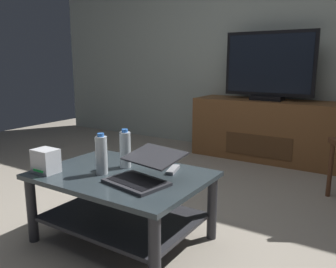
# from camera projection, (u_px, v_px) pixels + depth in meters

# --- Properties ---
(ground_plane) EXTENTS (7.68, 7.68, 0.00)m
(ground_plane) POSITION_uv_depth(u_px,v_px,m) (142.00, 229.00, 2.25)
(ground_plane) COLOR #9E9384
(back_wall) EXTENTS (6.40, 0.12, 2.80)m
(back_wall) POSITION_uv_depth(u_px,v_px,m) (266.00, 34.00, 3.97)
(back_wall) COLOR #A8B2A8
(back_wall) RESTS_ON ground
(coffee_table) EXTENTS (1.00, 0.71, 0.43)m
(coffee_table) POSITION_uv_depth(u_px,v_px,m) (122.00, 194.00, 2.06)
(coffee_table) COLOR #2D383D
(coffee_table) RESTS_ON ground
(media_cabinet) EXTENTS (1.60, 0.53, 0.67)m
(media_cabinet) POSITION_uv_depth(u_px,v_px,m) (266.00, 130.00, 3.84)
(media_cabinet) COLOR brown
(media_cabinet) RESTS_ON ground
(television) EXTENTS (0.97, 0.20, 0.74)m
(television) POSITION_uv_depth(u_px,v_px,m) (269.00, 67.00, 3.68)
(television) COLOR black
(television) RESTS_ON media_cabinet
(laptop) EXTENTS (0.39, 0.42, 0.16)m
(laptop) POSITION_uv_depth(u_px,v_px,m) (144.00, 171.00, 1.88)
(laptop) COLOR #333338
(laptop) RESTS_ON coffee_table
(router_box) EXTENTS (0.14, 0.12, 0.14)m
(router_box) POSITION_uv_depth(u_px,v_px,m) (46.00, 161.00, 2.03)
(router_box) COLOR silver
(router_box) RESTS_ON coffee_table
(water_bottle_near) EXTENTS (0.07, 0.07, 0.24)m
(water_bottle_near) POSITION_uv_depth(u_px,v_px,m) (101.00, 155.00, 1.99)
(water_bottle_near) COLOR silver
(water_bottle_near) RESTS_ON coffee_table
(water_bottle_far) EXTENTS (0.07, 0.07, 0.24)m
(water_bottle_far) POSITION_uv_depth(u_px,v_px,m) (125.00, 149.00, 2.12)
(water_bottle_far) COLOR silver
(water_bottle_far) RESTS_ON coffee_table
(cell_phone) EXTENTS (0.14, 0.15, 0.01)m
(cell_phone) POSITION_uv_depth(u_px,v_px,m) (152.00, 162.00, 2.25)
(cell_phone) COLOR black
(cell_phone) RESTS_ON coffee_table
(tv_remote) EXTENTS (0.09, 0.17, 0.02)m
(tv_remote) POSITION_uv_depth(u_px,v_px,m) (173.00, 170.00, 2.06)
(tv_remote) COLOR #99999E
(tv_remote) RESTS_ON coffee_table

